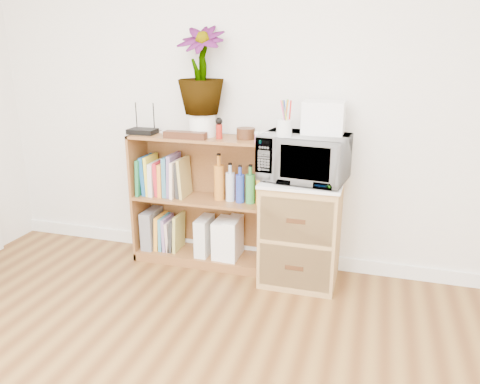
% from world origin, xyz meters
% --- Properties ---
extents(skirting_board, '(4.00, 0.02, 0.10)m').
position_xyz_m(skirting_board, '(0.00, 2.24, 0.05)').
color(skirting_board, white).
rests_on(skirting_board, ground).
extents(bookshelf, '(1.00, 0.30, 0.95)m').
position_xyz_m(bookshelf, '(-0.35, 2.10, 0.47)').
color(bookshelf, brown).
rests_on(bookshelf, ground).
extents(wicker_unit, '(0.50, 0.45, 0.70)m').
position_xyz_m(wicker_unit, '(0.40, 2.02, 0.35)').
color(wicker_unit, '#9E7542').
rests_on(wicker_unit, ground).
extents(microwave, '(0.58, 0.43, 0.30)m').
position_xyz_m(microwave, '(0.40, 2.02, 0.87)').
color(microwave, white).
rests_on(microwave, wicker_unit).
extents(pen_cup, '(0.10, 0.10, 0.10)m').
position_xyz_m(pen_cup, '(0.29, 1.90, 1.07)').
color(pen_cup, silver).
rests_on(pen_cup, microwave).
extents(small_appliance, '(0.26, 0.21, 0.20)m').
position_xyz_m(small_appliance, '(0.51, 2.08, 1.12)').
color(small_appliance, white).
rests_on(small_appliance, microwave).
extents(router, '(0.20, 0.13, 0.04)m').
position_xyz_m(router, '(-0.78, 2.08, 0.97)').
color(router, black).
rests_on(router, bookshelf).
extents(white_bowl, '(0.13, 0.13, 0.03)m').
position_xyz_m(white_bowl, '(-0.56, 2.07, 0.97)').
color(white_bowl, silver).
rests_on(white_bowl, bookshelf).
extents(plant_pot, '(0.18, 0.18, 0.16)m').
position_xyz_m(plant_pot, '(-0.33, 2.12, 1.03)').
color(plant_pot, white).
rests_on(plant_pot, bookshelf).
extents(potted_plant, '(0.32, 0.32, 0.58)m').
position_xyz_m(potted_plant, '(-0.33, 2.12, 1.39)').
color(potted_plant, '#2F6F2C').
rests_on(potted_plant, plant_pot).
extents(trinket_box, '(0.30, 0.07, 0.05)m').
position_xyz_m(trinket_box, '(-0.41, 2.00, 0.97)').
color(trinket_box, '#381C0F').
rests_on(trinket_box, bookshelf).
extents(kokeshi_doll, '(0.04, 0.04, 0.10)m').
position_xyz_m(kokeshi_doll, '(-0.19, 2.06, 1.00)').
color(kokeshi_doll, maroon).
rests_on(kokeshi_doll, bookshelf).
extents(wooden_bowl, '(0.13, 0.13, 0.07)m').
position_xyz_m(wooden_bowl, '(-0.02, 2.11, 0.99)').
color(wooden_bowl, '#391C0F').
rests_on(wooden_bowl, bookshelf).
extents(paint_jars, '(0.11, 0.04, 0.05)m').
position_xyz_m(paint_jars, '(0.12, 2.01, 0.98)').
color(paint_jars, pink).
rests_on(paint_jars, bookshelf).
extents(file_box, '(0.09, 0.23, 0.29)m').
position_xyz_m(file_box, '(-0.76, 2.10, 0.22)').
color(file_box, slate).
rests_on(file_box, bookshelf).
extents(magazine_holder_left, '(0.09, 0.22, 0.28)m').
position_xyz_m(magazine_holder_left, '(-0.32, 2.09, 0.21)').
color(magazine_holder_left, silver).
rests_on(magazine_holder_left, bookshelf).
extents(magazine_holder_mid, '(0.09, 0.23, 0.28)m').
position_xyz_m(magazine_holder_mid, '(-0.19, 2.09, 0.21)').
color(magazine_holder_mid, white).
rests_on(magazine_holder_mid, bookshelf).
extents(magazine_holder_right, '(0.09, 0.24, 0.30)m').
position_xyz_m(magazine_holder_right, '(-0.10, 2.09, 0.22)').
color(magazine_holder_right, white).
rests_on(magazine_holder_right, bookshelf).
extents(cookbooks, '(0.36, 0.20, 0.31)m').
position_xyz_m(cookbooks, '(-0.64, 2.10, 0.64)').
color(cookbooks, '#1D6D3E').
rests_on(cookbooks, bookshelf).
extents(liquor_bottles, '(0.46, 0.07, 0.32)m').
position_xyz_m(liquor_bottles, '(-0.02, 2.10, 0.64)').
color(liquor_bottles, '#C17124').
rests_on(liquor_bottles, bookshelf).
extents(lower_books, '(0.19, 0.19, 0.28)m').
position_xyz_m(lower_books, '(-0.61, 2.10, 0.20)').
color(lower_books, orange).
rests_on(lower_books, bookshelf).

